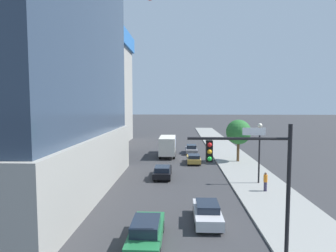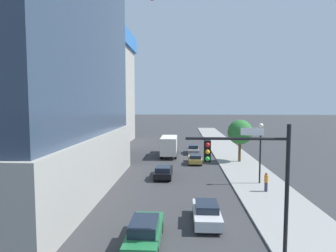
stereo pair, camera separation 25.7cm
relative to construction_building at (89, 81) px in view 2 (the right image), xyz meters
name	(u,v)px [view 2 (the right image)]	position (x,y,z in m)	size (l,w,h in m)	color
sidewalk	(249,174)	(26.31, -24.64, -12.32)	(5.39, 120.00, 0.15)	gray
construction_building	(89,81)	(0.00, 0.00, 0.00)	(20.98, 16.43, 31.16)	#9E9B93
traffic_light_pole	(254,169)	(22.41, -41.99, -7.74)	(5.04, 0.48, 6.71)	black
street_lamp	(260,144)	(26.40, -28.43, -8.42)	(0.44, 0.44, 5.84)	black
street_tree	(240,132)	(26.53, -17.98, -8.32)	(3.31, 3.31, 5.60)	brown
car_green	(145,232)	(16.88, -40.78, -11.62)	(1.75, 4.72, 1.55)	#1E6638
car_black	(163,171)	(16.88, -26.34, -11.72)	(1.81, 4.49, 1.34)	black
car_gold	(195,159)	(20.53, -19.00, -11.75)	(1.73, 4.04, 1.28)	#AD8938
car_silver	(207,213)	(20.53, -37.56, -11.70)	(1.72, 4.07, 1.37)	#B7B7BC
car_gray	(193,149)	(20.53, -11.45, -11.70)	(1.78, 4.45, 1.38)	slate
box_truck	(169,145)	(16.88, -13.77, -10.69)	(2.29, 7.81, 3.02)	#1E4799
pedestrian_orange_shirt	(266,182)	(26.27, -31.02, -11.39)	(0.34, 0.34, 1.67)	#38334C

